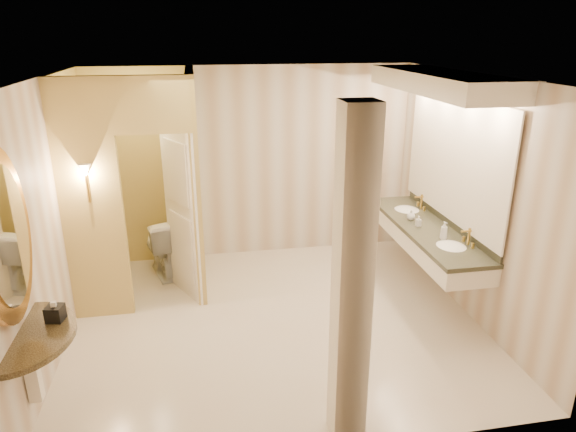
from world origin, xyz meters
name	(u,v)px	position (x,y,z in m)	size (l,w,h in m)	color
floor	(275,320)	(0.00, 0.00, 0.00)	(4.50, 4.50, 0.00)	beige
ceiling	(273,77)	(0.00, 0.00, 2.70)	(4.50, 4.50, 0.00)	white
wall_back	(253,164)	(0.00, 2.00, 1.35)	(4.50, 0.02, 2.70)	beige
wall_front	(318,302)	(0.00, -2.00, 1.35)	(4.50, 0.02, 2.70)	beige
wall_left	(48,222)	(-2.25, 0.00, 1.35)	(0.02, 4.00, 2.70)	beige
wall_right	(471,198)	(2.25, 0.00, 1.35)	(0.02, 4.00, 2.70)	beige
toilet_closet	(168,186)	(-1.13, 0.97, 1.39)	(1.50, 1.55, 2.70)	#E6CF78
wall_sconce	(86,172)	(-1.93, 0.43, 1.73)	(0.14, 0.14, 0.42)	#B58F3A
vanity	(435,166)	(1.98, 0.40, 1.63)	(0.75, 2.52, 2.09)	white
console_shelf	(10,281)	(-2.21, -1.26, 1.35)	(1.05, 1.05, 1.97)	black
pillar	(352,285)	(0.31, -1.80, 1.35)	(0.26, 0.26, 2.70)	white
tissue_box	(55,313)	(-1.99, -1.09, 0.94)	(0.13, 0.13, 0.13)	black
toilet	(163,246)	(-1.29, 1.47, 0.41)	(0.46, 0.80, 0.82)	white
soap_bottle_a	(419,221)	(1.84, 0.42, 0.94)	(0.06, 0.06, 0.13)	beige
soap_bottle_b	(411,215)	(1.84, 0.64, 0.94)	(0.10, 0.10, 0.13)	silver
soap_bottle_c	(444,231)	(1.95, -0.03, 0.98)	(0.08, 0.08, 0.21)	#C6B28C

